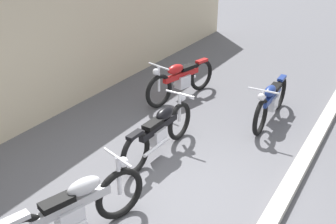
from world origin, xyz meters
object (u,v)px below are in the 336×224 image
(motorcycle_silver, at_px, (74,211))
(motorcycle_blue, at_px, (271,101))
(motorcycle_red, at_px, (181,79))
(motorcycle_black, at_px, (160,131))

(motorcycle_silver, bearing_deg, motorcycle_blue, 4.78)
(motorcycle_silver, relative_size, motorcycle_red, 1.00)
(motorcycle_silver, relative_size, motorcycle_blue, 1.02)
(motorcycle_black, distance_m, motorcycle_red, 2.46)
(motorcycle_black, distance_m, motorcycle_silver, 2.35)
(motorcycle_blue, bearing_deg, motorcycle_red, -93.08)
(motorcycle_silver, xyz_separation_m, motorcycle_blue, (4.58, -1.03, -0.03))
(motorcycle_black, xyz_separation_m, motorcycle_blue, (2.24, -1.23, -0.00))
(motorcycle_black, bearing_deg, motorcycle_silver, -173.03)
(motorcycle_black, height_order, motorcycle_red, motorcycle_red)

